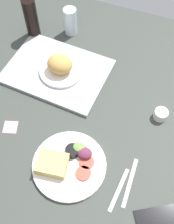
% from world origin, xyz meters
% --- Properties ---
extents(ground_plane, '(1.90, 1.50, 0.03)m').
position_xyz_m(ground_plane, '(0.00, 0.00, -0.01)').
color(ground_plane, '#383D38').
extents(serving_tray, '(0.47, 0.36, 0.02)m').
position_xyz_m(serving_tray, '(-0.19, 0.21, 0.01)').
color(serving_tray, '#9EA0A3').
rests_on(serving_tray, ground_plane).
extents(bread_plate_near, '(0.20, 0.20, 0.09)m').
position_xyz_m(bread_plate_near, '(-0.17, 0.20, 0.05)').
color(bread_plate_near, white).
rests_on(bread_plate_near, serving_tray).
extents(plate_with_salad, '(0.28, 0.28, 0.05)m').
position_xyz_m(plate_with_salad, '(0.03, -0.19, 0.02)').
color(plate_with_salad, white).
rests_on(plate_with_salad, ground_plane).
extents(drinking_glass, '(0.06, 0.06, 0.14)m').
position_xyz_m(drinking_glass, '(-0.23, 0.47, 0.07)').
color(drinking_glass, silver).
rests_on(drinking_glass, ground_plane).
extents(soda_bottle, '(0.06, 0.06, 0.20)m').
position_xyz_m(soda_bottle, '(-0.40, 0.39, 0.10)').
color(soda_bottle, black).
rests_on(soda_bottle, ground_plane).
extents(espresso_cup, '(0.06, 0.06, 0.04)m').
position_xyz_m(espresso_cup, '(0.30, 0.14, 0.02)').
color(espresso_cup, silver).
rests_on(espresso_cup, ground_plane).
extents(fork, '(0.03, 0.17, 0.01)m').
position_xyz_m(fork, '(0.23, -0.21, 0.00)').
color(fork, '#B7B7BC').
rests_on(fork, ground_plane).
extents(knife, '(0.02, 0.19, 0.01)m').
position_xyz_m(knife, '(0.26, -0.17, 0.00)').
color(knife, '#B7B7BC').
rests_on(knife, ground_plane).
extents(cell_phone, '(0.16, 0.14, 0.01)m').
position_xyz_m(cell_phone, '(0.38, -0.26, 0.00)').
color(cell_phone, black).
rests_on(cell_phone, ground_plane).
extents(sticky_note, '(0.07, 0.07, 0.00)m').
position_xyz_m(sticky_note, '(-0.25, -0.12, 0.00)').
color(sticky_note, pink).
rests_on(sticky_note, ground_plane).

